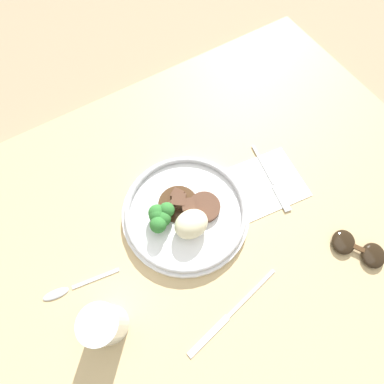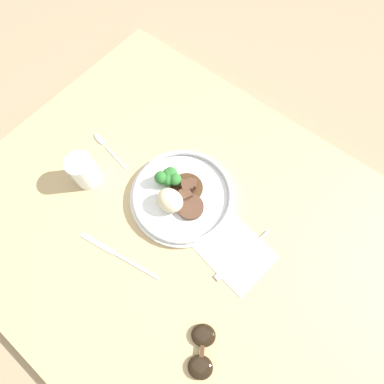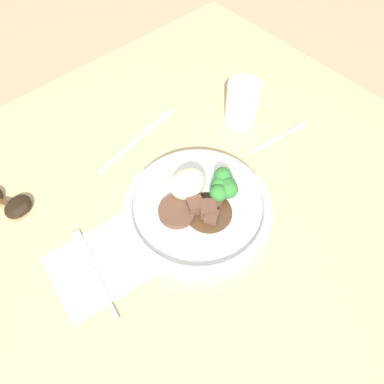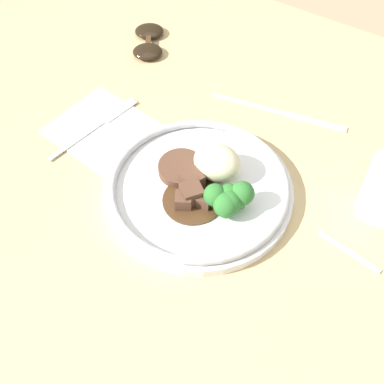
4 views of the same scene
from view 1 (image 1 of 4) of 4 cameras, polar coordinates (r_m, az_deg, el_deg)
ground_plane at (r=0.69m, az=4.07°, el=-7.31°), size 8.00×8.00×0.00m
dining_table at (r=0.67m, az=4.16°, el=-6.92°), size 1.14×0.91×0.03m
napkin at (r=0.71m, az=13.86°, el=1.67°), size 0.18×0.16×0.00m
plate at (r=0.64m, az=-1.44°, el=-4.03°), size 0.28×0.28×0.07m
juice_glass at (r=0.60m, az=-16.22°, el=-23.05°), size 0.07×0.07×0.09m
fork at (r=0.71m, az=15.26°, el=1.60°), size 0.04×0.18×0.00m
knife at (r=0.63m, az=7.29°, el=-22.10°), size 0.23×0.05×0.00m
spoon at (r=0.67m, az=-22.88°, el=-16.84°), size 0.15×0.04×0.01m
sunglasses at (r=0.72m, az=29.10°, el=-9.41°), size 0.10×0.12×0.02m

